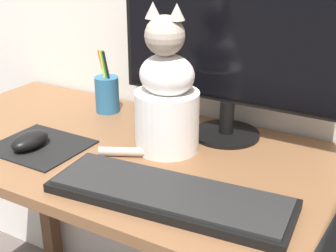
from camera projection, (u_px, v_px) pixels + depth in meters
The scene contains 7 objects.
desk at pixel (182, 204), 1.09m from camera, with size 1.46×0.56×0.74m.
monitor at pixel (231, 40), 1.09m from camera, with size 0.57×0.17×0.44m.
keyboard at pixel (169, 195), 0.90m from camera, with size 0.49×0.20×0.02m.
mousepad_left at pixel (40, 146), 1.13m from camera, with size 0.21×0.19×0.00m.
computer_mouse_left at pixel (30, 140), 1.11m from camera, with size 0.06×0.10×0.04m.
cat at pixel (166, 98), 1.07m from camera, with size 0.21×0.20×0.34m.
pen_cup at pixel (107, 93), 1.33m from camera, with size 0.07×0.07×0.18m.
Camera 1 is at (0.44, -0.83, 1.22)m, focal length 50.00 mm.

